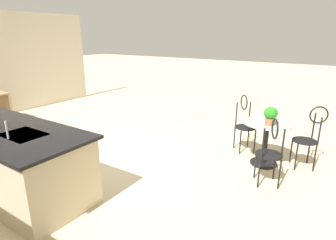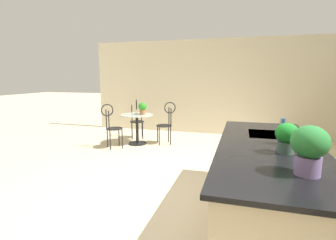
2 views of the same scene
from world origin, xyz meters
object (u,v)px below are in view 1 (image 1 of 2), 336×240
chair_toward_desk (309,134)px  potted_plant_on_table (271,115)px  bistro_table (266,139)px  chair_by_island (271,149)px  chair_near_window (245,121)px

chair_toward_desk → potted_plant_on_table: 0.75m
bistro_table → chair_by_island: size_ratio=0.77×
chair_near_window → potted_plant_on_table: chair_near_window is taller
chair_toward_desk → chair_by_island: bearing=68.5°
chair_near_window → chair_by_island: same height
potted_plant_on_table → chair_by_island: bearing=107.2°
chair_near_window → chair_by_island: size_ratio=1.00×
chair_toward_desk → potted_plant_on_table: chair_toward_desk is taller
chair_near_window → chair_toward_desk: size_ratio=1.00×
chair_toward_desk → potted_plant_on_table: size_ratio=3.59×
bistro_table → chair_by_island: (-0.23, 0.68, 0.13)m
chair_by_island → chair_near_window: bearing=-56.0°
bistro_table → chair_near_window: size_ratio=0.77×
chair_toward_desk → potted_plant_on_table: (0.54, 0.39, 0.33)m
bistro_table → chair_toward_desk: chair_toward_desk is taller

